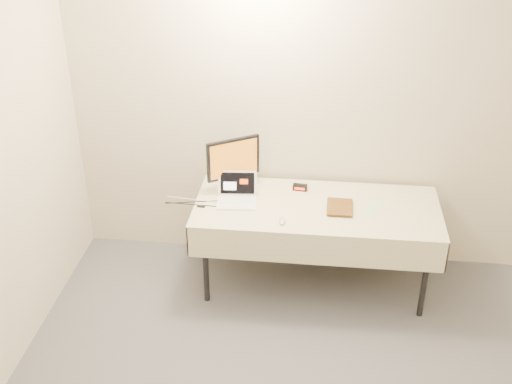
# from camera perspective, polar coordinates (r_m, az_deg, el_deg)

# --- Properties ---
(back_wall) EXTENTS (4.00, 0.10, 2.70)m
(back_wall) POSITION_cam_1_polar(r_m,az_deg,el_deg) (5.02, 5.92, 7.43)
(back_wall) COLOR beige
(back_wall) RESTS_ON ground
(table) EXTENTS (1.86, 0.81, 0.74)m
(table) POSITION_cam_1_polar(r_m,az_deg,el_deg) (4.92, 5.42, -1.86)
(table) COLOR black
(table) RESTS_ON ground
(laptop) EXTENTS (0.32, 0.29, 0.20)m
(laptop) POSITION_cam_1_polar(r_m,az_deg,el_deg) (4.91, -1.70, -0.23)
(laptop) COLOR white
(laptop) RESTS_ON table
(monitor) EXTENTS (0.38, 0.25, 0.44)m
(monitor) POSITION_cam_1_polar(r_m,az_deg,el_deg) (4.95, -2.04, 2.78)
(monitor) COLOR black
(monitor) RESTS_ON table
(book) EXTENTS (0.19, 0.03, 0.26)m
(book) POSITION_cam_1_polar(r_m,az_deg,el_deg) (4.80, 6.39, -0.13)
(book) COLOR #925E1A
(book) RESTS_ON table
(alarm_clock) EXTENTS (0.12, 0.06, 0.05)m
(alarm_clock) POSITION_cam_1_polar(r_m,az_deg,el_deg) (5.08, 3.93, 0.42)
(alarm_clock) COLOR black
(alarm_clock) RESTS_ON table
(clicker) EXTENTS (0.06, 0.10, 0.02)m
(clicker) POSITION_cam_1_polar(r_m,az_deg,el_deg) (4.66, 2.33, -2.59)
(clicker) COLOR #BDBDBF
(clicker) RESTS_ON table
(paper_form) EXTENTS (0.17, 0.29, 0.00)m
(paper_form) POSITION_cam_1_polar(r_m,az_deg,el_deg) (4.91, 10.37, -1.43)
(paper_form) COLOR #B3D8AC
(paper_form) RESTS_ON table
(usb_dongle) EXTENTS (0.06, 0.02, 0.01)m
(usb_dongle) POSITION_cam_1_polar(r_m,az_deg,el_deg) (4.86, -4.90, -1.29)
(usb_dongle) COLOR black
(usb_dongle) RESTS_ON table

